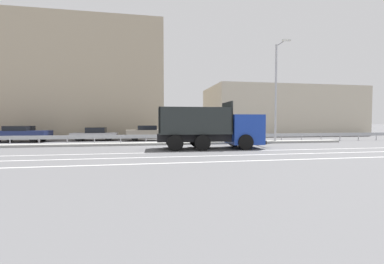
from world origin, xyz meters
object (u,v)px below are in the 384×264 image
(street_lamp_1, at_px, (277,88))
(parked_car_2, at_px, (95,134))
(dump_truck, at_px, (222,131))
(median_road_sign, at_px, (239,130))
(parked_car_1, at_px, (21,134))
(parked_car_3, at_px, (148,133))

(street_lamp_1, bearing_deg, parked_car_2, 160.51)
(dump_truck, xyz_separation_m, parked_car_2, (-10.29, 9.39, -0.56))
(median_road_sign, bearing_deg, street_lamp_1, -0.90)
(parked_car_1, height_order, parked_car_3, parked_car_3)
(dump_truck, relative_size, parked_car_1, 1.47)
(median_road_sign, bearing_deg, parked_car_3, 147.32)
(street_lamp_1, relative_size, parked_car_1, 1.73)
(median_road_sign, relative_size, street_lamp_1, 0.26)
(dump_truck, distance_m, parked_car_1, 18.87)
(median_road_sign, bearing_deg, dump_truck, -126.07)
(street_lamp_1, distance_m, parked_car_1, 23.72)
(dump_truck, bearing_deg, parked_car_1, -115.55)
(parked_car_3, bearing_deg, median_road_sign, 54.06)
(street_lamp_1, distance_m, parked_car_2, 17.84)
(dump_truck, distance_m, parked_car_3, 10.05)
(median_road_sign, distance_m, parked_car_3, 9.24)
(parked_car_1, bearing_deg, median_road_sign, 80.07)
(median_road_sign, height_order, parked_car_1, median_road_sign)
(median_road_sign, height_order, parked_car_2, median_road_sign)
(median_road_sign, xyz_separation_m, parked_car_1, (-19.40, 5.04, -0.40))
(median_road_sign, xyz_separation_m, parked_car_2, (-12.95, 5.74, -0.49))
(street_lamp_1, height_order, parked_car_1, street_lamp_1)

